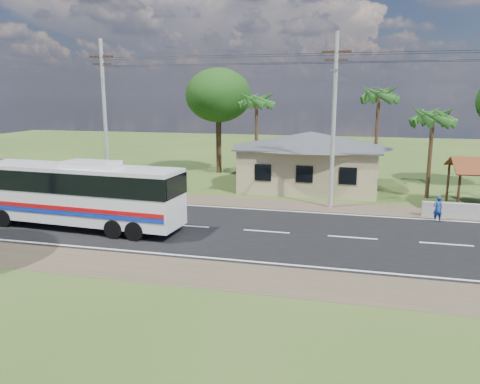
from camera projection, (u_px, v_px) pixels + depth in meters
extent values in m
plane|color=#2F4E1C|center=(267.00, 232.00, 25.12)|extent=(120.00, 120.00, 0.00)
cube|color=black|center=(267.00, 232.00, 25.12)|extent=(120.00, 10.00, 0.02)
cube|color=brown|center=(285.00, 205.00, 31.30)|extent=(120.00, 3.00, 0.01)
cube|color=brown|center=(236.00, 277.00, 18.95)|extent=(120.00, 3.00, 0.01)
cube|color=silver|center=(280.00, 211.00, 29.58)|extent=(120.00, 0.15, 0.01)
cube|color=silver|center=(247.00, 261.00, 20.66)|extent=(120.00, 0.15, 0.01)
cube|color=silver|center=(267.00, 231.00, 25.12)|extent=(120.00, 0.15, 0.01)
cube|color=tan|center=(310.00, 167.00, 36.90)|extent=(10.00, 8.00, 3.20)
cube|color=#4C4F54|center=(311.00, 146.00, 36.56)|extent=(10.60, 8.60, 0.10)
pyramid|color=#4C4F54|center=(311.00, 132.00, 36.33)|extent=(12.40, 10.00, 1.20)
cube|color=black|center=(263.00, 172.00, 33.77)|extent=(1.20, 0.08, 1.20)
cube|color=black|center=(304.00, 174.00, 33.06)|extent=(1.20, 0.08, 1.20)
cube|color=black|center=(348.00, 176.00, 32.36)|extent=(1.20, 0.08, 1.20)
cylinder|color=#3B2615|center=(458.00, 193.00, 28.69)|extent=(0.16, 0.16, 2.60)
cylinder|color=#3B2615|center=(448.00, 182.00, 32.11)|extent=(0.16, 0.16, 2.60)
cylinder|color=#9E9E99|center=(105.00, 119.00, 33.24)|extent=(0.26, 0.26, 11.00)
cube|color=#3B2615|center=(101.00, 57.00, 32.36)|extent=(1.80, 0.12, 0.12)
cube|color=#3B2615|center=(102.00, 64.00, 32.46)|extent=(1.40, 0.10, 0.10)
cylinder|color=#9E9E99|center=(334.00, 122.00, 29.46)|extent=(0.26, 0.26, 11.00)
cube|color=#3B2615|center=(337.00, 52.00, 28.57)|extent=(1.80, 0.12, 0.12)
cube|color=#3B2615|center=(336.00, 60.00, 28.67)|extent=(1.40, 0.10, 0.10)
cylinder|color=gray|center=(335.00, 71.00, 27.87)|extent=(0.08, 2.00, 0.08)
cube|color=gray|center=(334.00, 70.00, 26.92)|extent=(0.50, 0.18, 0.12)
cylinder|color=black|center=(212.00, 57.00, 30.51)|extent=(16.00, 0.02, 0.02)
cylinder|color=black|center=(469.00, 52.00, 26.84)|extent=(15.00, 0.02, 0.02)
cylinder|color=#47301E|center=(430.00, 156.00, 32.70)|extent=(0.28, 0.28, 6.00)
cylinder|color=#47301E|center=(376.00, 138.00, 37.65)|extent=(0.28, 0.28, 7.50)
cylinder|color=#47301E|center=(256.00, 138.00, 40.54)|extent=(0.28, 0.28, 7.00)
cylinder|color=#47301E|center=(219.00, 141.00, 43.50)|extent=(0.50, 0.50, 5.95)
ellipsoid|color=#173B10|center=(218.00, 95.00, 42.64)|extent=(6.00, 6.00, 4.92)
cube|color=silver|center=(76.00, 193.00, 25.53)|extent=(12.13, 3.27, 3.00)
cube|color=black|center=(75.00, 180.00, 25.38)|extent=(12.18, 3.33, 1.10)
cube|color=#A80A0E|center=(62.00, 208.00, 24.46)|extent=(11.77, 0.80, 0.22)
cube|color=#0E279A|center=(62.00, 213.00, 24.51)|extent=(11.77, 0.80, 0.22)
cube|color=silver|center=(90.00, 164.00, 24.89)|extent=(3.10, 1.79, 0.30)
cylinder|color=black|center=(4.00, 218.00, 25.95)|extent=(1.02, 0.41, 1.00)
cylinder|color=black|center=(34.00, 209.00, 28.09)|extent=(1.02, 0.41, 1.00)
cylinder|color=black|center=(114.00, 229.00, 23.86)|extent=(1.02, 0.41, 1.00)
cylinder|color=black|center=(137.00, 218.00, 26.01)|extent=(1.02, 0.41, 1.00)
cylinder|color=black|center=(135.00, 231.00, 23.51)|extent=(1.02, 0.41, 1.00)
cylinder|color=black|center=(156.00, 220.00, 25.65)|extent=(1.02, 0.41, 1.00)
imported|color=navy|center=(438.00, 209.00, 26.95)|extent=(0.65, 0.54, 1.54)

